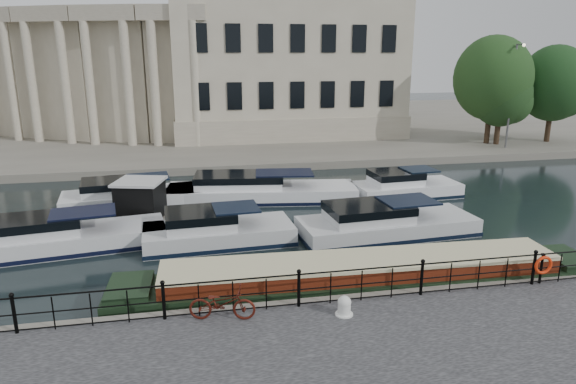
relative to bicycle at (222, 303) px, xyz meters
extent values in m
plane|color=black|center=(2.34, 2.59, -1.06)|extent=(160.00, 160.00, 0.00)
cube|color=#6B665B|center=(2.34, 41.59, -0.78)|extent=(120.00, 42.00, 0.55)
cylinder|color=black|center=(-5.66, 0.34, 0.04)|extent=(0.10, 0.10, 1.10)
sphere|color=black|center=(-5.66, 0.34, 0.64)|extent=(0.14, 0.14, 0.14)
cylinder|color=black|center=(-1.66, 0.34, 0.04)|extent=(0.10, 0.10, 1.10)
sphere|color=black|center=(-1.66, 0.34, 0.64)|extent=(0.14, 0.14, 0.14)
cylinder|color=black|center=(2.34, 0.34, 0.04)|extent=(0.10, 0.10, 1.10)
sphere|color=black|center=(2.34, 0.34, 0.64)|extent=(0.14, 0.14, 0.14)
cylinder|color=black|center=(6.34, 0.34, 0.04)|extent=(0.10, 0.10, 1.10)
sphere|color=black|center=(6.34, 0.34, 0.64)|extent=(0.14, 0.14, 0.14)
cylinder|color=black|center=(10.34, 0.34, 0.04)|extent=(0.10, 0.10, 1.10)
sphere|color=black|center=(10.34, 0.34, 0.64)|extent=(0.14, 0.14, 0.14)
cylinder|color=black|center=(2.34, 0.34, 0.54)|extent=(24.00, 0.05, 0.05)
cylinder|color=black|center=(2.34, 0.34, 0.04)|extent=(24.00, 0.04, 0.04)
cylinder|color=black|center=(2.34, 0.34, -0.43)|extent=(24.00, 0.04, 0.04)
cube|color=#ADA38C|center=(8.34, 35.59, 6.49)|extent=(20.00, 14.00, 14.00)
cube|color=#9E937F|center=(8.34, 35.59, 0.49)|extent=(20.30, 14.30, 2.00)
cube|color=#ADA38C|center=(-0.98, 31.62, 4.99)|extent=(5.73, 4.06, 11.00)
cube|color=#9E937F|center=(-1.42, 29.67, 9.89)|extent=(5.62, 2.73, 1.20)
cylinder|color=#ADA38C|center=(0.06, 28.75, 4.39)|extent=(0.70, 0.70, 9.80)
cylinder|color=#ADA38C|center=(-3.14, 29.47, 4.39)|extent=(0.70, 0.70, 9.80)
cube|color=#ADA38C|center=(-5.94, 33.04, 4.99)|extent=(5.90, 4.56, 11.00)
cube|color=#9E937F|center=(-6.61, 31.15, 9.89)|extent=(5.62, 3.30, 1.20)
cylinder|color=#ADA38C|center=(-5.25, 30.07, 4.39)|extent=(0.70, 0.70, 9.80)
cylinder|color=#ADA38C|center=(-8.34, 31.16, 4.39)|extent=(0.70, 0.70, 9.80)
cube|color=#ADA38C|center=(-10.69, 35.04, 4.99)|extent=(5.99, 4.99, 11.00)
cube|color=#9E937F|center=(-11.58, 33.25, 9.89)|extent=(5.55, 3.83, 1.20)
cylinder|color=#ADA38C|center=(-10.36, 32.01, 4.39)|extent=(0.70, 0.70, 9.80)
cylinder|color=#ADA38C|center=(-13.30, 33.46, 4.39)|extent=(0.70, 0.70, 9.80)
cube|color=#ADA38C|center=(-15.17, 37.59, 4.99)|extent=(5.99, 5.36, 11.00)
cylinder|color=#ADA38C|center=(-15.20, 34.55, 4.39)|extent=(0.70, 0.70, 9.80)
cylinder|color=#59595B|center=(24.34, 23.09, 3.49)|extent=(0.16, 0.16, 8.00)
sphere|color=#FFF2CC|center=(24.34, 22.24, 7.44)|extent=(0.24, 0.24, 0.24)
imported|color=#47140C|center=(0.00, 0.00, 0.00)|extent=(2.03, 1.05, 1.01)
cylinder|color=silver|center=(3.55, -0.43, -0.31)|extent=(0.38, 0.38, 0.40)
sphere|color=silver|center=(3.55, -0.43, -0.11)|extent=(0.40, 0.40, 0.40)
cylinder|color=silver|center=(3.55, -0.43, -0.49)|extent=(0.53, 0.53, 0.04)
cylinder|color=black|center=(10.64, 0.36, 0.01)|extent=(0.09, 0.09, 1.03)
cube|color=black|center=(10.64, 0.36, 0.52)|extent=(0.10, 0.10, 0.07)
torus|color=red|center=(10.64, 0.28, 0.18)|extent=(0.65, 0.10, 0.65)
cube|color=black|center=(4.96, 2.04, -0.96)|extent=(17.23, 2.90, 1.03)
cube|color=#551B0C|center=(4.96, 2.04, -0.31)|extent=(13.79, 2.43, 0.80)
cube|color=beige|center=(4.96, 2.04, 0.09)|extent=(13.79, 2.50, 0.11)
cube|color=#6B665B|center=(-3.14, 11.20, -1.01)|extent=(3.48, 3.14, 0.24)
cube|color=black|center=(-3.14, 11.20, 0.04)|extent=(2.41, 2.41, 1.76)
cube|color=silver|center=(-3.14, 11.20, 0.99)|extent=(2.65, 2.65, 0.12)
cube|color=silver|center=(-6.25, 8.13, -0.86)|extent=(8.94, 3.78, 1.20)
cube|color=black|center=(-6.25, 8.13, -0.94)|extent=(9.03, 3.82, 0.18)
cube|color=silver|center=(-7.28, 7.98, -0.01)|extent=(4.16, 2.63, 0.90)
cube|color=black|center=(-5.23, 8.28, 0.49)|extent=(2.83, 2.14, 0.08)
cube|color=silver|center=(0.38, 7.66, -0.86)|extent=(6.53, 3.01, 1.20)
cube|color=black|center=(0.38, 7.66, -0.94)|extent=(6.60, 3.04, 0.18)
cube|color=silver|center=(-0.39, 7.61, -0.01)|extent=(2.99, 2.34, 0.90)
cube|color=black|center=(1.15, 7.70, 0.49)|extent=(2.02, 1.97, 0.08)
cube|color=silver|center=(7.95, 7.20, -0.86)|extent=(8.20, 3.39, 1.20)
cube|color=black|center=(7.95, 7.20, -0.94)|extent=(8.28, 3.43, 0.18)
cube|color=silver|center=(6.99, 7.13, -0.01)|extent=(3.77, 2.56, 0.90)
cube|color=black|center=(8.91, 7.27, 0.49)|extent=(2.54, 2.14, 0.08)
cube|color=white|center=(-3.82, 14.10, -0.86)|extent=(7.49, 3.52, 1.20)
cube|color=black|center=(-3.82, 14.10, -0.94)|extent=(7.57, 3.56, 0.18)
cube|color=white|center=(-4.68, 13.99, -0.01)|extent=(3.49, 2.57, 0.90)
cube|color=black|center=(-2.96, 14.20, 0.49)|extent=(2.38, 2.12, 0.08)
cube|color=white|center=(3.17, 13.89, -0.86)|extent=(10.77, 4.17, 1.20)
cube|color=black|center=(3.17, 13.89, -0.94)|extent=(10.88, 4.21, 0.18)
cube|color=white|center=(1.92, 14.06, -0.01)|extent=(4.99, 2.89, 0.90)
cube|color=black|center=(4.42, 13.72, 0.49)|extent=(3.38, 2.35, 0.08)
cube|color=white|center=(11.43, 13.02, -0.86)|extent=(6.12, 2.91, 1.20)
cube|color=black|center=(11.43, 13.02, -0.94)|extent=(6.18, 2.94, 0.18)
cube|color=white|center=(10.71, 12.97, -0.01)|extent=(2.81, 2.24, 0.90)
cube|color=black|center=(12.14, 13.07, 0.49)|extent=(1.90, 1.88, 0.08)
cylinder|color=black|center=(24.02, 25.32, 0.94)|extent=(0.44, 0.44, 2.89)
ellipsoid|color=#1A3D13|center=(24.02, 25.32, 4.86)|extent=(6.28, 6.28, 6.94)
sphere|color=#1A3D13|center=(24.62, 24.92, 4.04)|extent=(4.63, 4.63, 4.63)
cylinder|color=black|center=(24.58, 24.78, 0.60)|extent=(0.44, 0.44, 2.22)
ellipsoid|color=#143310|center=(24.58, 24.78, 3.62)|extent=(4.82, 4.82, 5.33)
sphere|color=#143310|center=(25.18, 24.38, 2.98)|extent=(3.55, 3.55, 3.55)
cylinder|color=black|center=(29.59, 25.11, 0.82)|extent=(0.44, 0.44, 2.64)
ellipsoid|color=#113410|center=(29.59, 25.11, 4.40)|extent=(5.74, 5.74, 6.35)
sphere|color=#113410|center=(30.19, 24.71, 3.65)|extent=(4.23, 4.23, 4.23)
camera|label=1|loc=(-0.72, -13.53, 7.05)|focal=32.00mm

